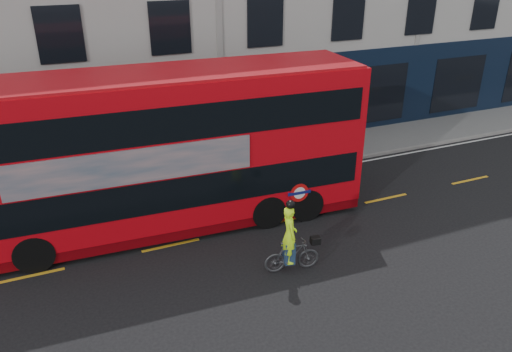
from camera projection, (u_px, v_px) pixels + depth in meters
ground at (309, 242)px, 15.52m from camera, size 120.00×120.00×0.00m
pavement at (235, 164)px, 20.92m from camera, size 60.00×3.00×0.12m
kerb at (248, 177)px, 19.66m from camera, size 60.00×0.12×0.13m
road_edge_line at (251, 182)px, 19.44m from camera, size 58.00×0.10×0.01m
lane_dashes at (287, 220)px, 16.77m from camera, size 58.00×0.12×0.01m
bus at (167, 151)px, 15.48m from camera, size 12.68×3.46×5.06m
cyclist at (291, 247)px, 13.88m from camera, size 1.65×0.71×2.25m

